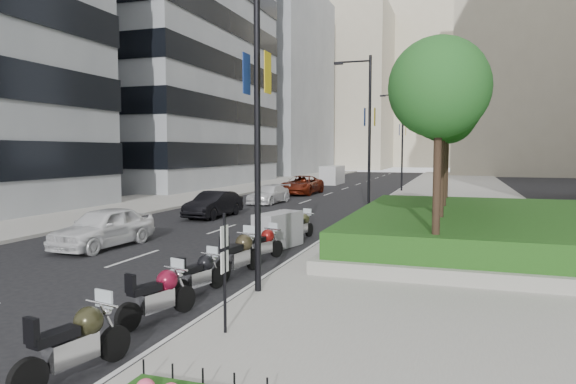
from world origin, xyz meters
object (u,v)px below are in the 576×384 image
at_px(lamp_post_0, 251,95).
at_px(motorcycle_6, 302,226).
at_px(car_c, 269,194).
at_px(car_d, 302,185).
at_px(lamp_post_2, 401,136).
at_px(motorcycle_1, 159,295).
at_px(parking_sign, 225,267).
at_px(motorcycle_3, 240,254).
at_px(motorcycle_0, 77,342).
at_px(car_b, 214,204).
at_px(lamp_post_1, 367,127).
at_px(car_a, 103,227).
at_px(motorcycle_2, 200,274).
at_px(delivery_van, 332,176).
at_px(motorcycle_5, 278,230).
at_px(motorcycle_4, 264,244).

bearing_deg(lamp_post_0, motorcycle_6, 98.43).
height_order(car_c, car_d, car_d).
height_order(lamp_post_2, motorcycle_1, lamp_post_2).
xyz_separation_m(parking_sign, motorcycle_3, (-1.84, 4.89, -0.81)).
bearing_deg(motorcycle_0, car_b, 31.84).
relative_size(lamp_post_1, car_a, 1.99).
xyz_separation_m(motorcycle_1, motorcycle_2, (-0.15, 2.15, -0.05)).
distance_m(motorcycle_1, car_d, 33.22).
relative_size(motorcycle_6, car_d, 0.37).
bearing_deg(motorcycle_3, motorcycle_0, -170.62).
xyz_separation_m(lamp_post_2, car_c, (-7.75, -13.00, -4.42)).
bearing_deg(motorcycle_1, delivery_van, 24.84).
relative_size(parking_sign, motorcycle_3, 1.03).
xyz_separation_m(motorcycle_3, motorcycle_5, (-0.36, 4.45, 0.03)).
distance_m(parking_sign, motorcycle_4, 7.38).
xyz_separation_m(lamp_post_2, motorcycle_0, (-0.92, -40.28, -4.46)).
height_order(lamp_post_0, car_c, lamp_post_0).
distance_m(parking_sign, car_d, 34.21).
distance_m(motorcycle_2, motorcycle_4, 4.33).
xyz_separation_m(motorcycle_2, motorcycle_5, (-0.19, 6.61, 0.15)).
distance_m(car_a, delivery_van, 39.61).
relative_size(car_b, car_d, 0.76).
bearing_deg(motorcycle_4, motorcycle_5, 25.34).
relative_size(car_c, delivery_van, 0.91).
relative_size(car_d, delivery_van, 1.17).
height_order(motorcycle_6, delivery_van, delivery_van).
height_order(lamp_post_0, lamp_post_1, same).
bearing_deg(car_a, motorcycle_3, -16.44).
bearing_deg(lamp_post_1, motorcycle_1, -93.52).
xyz_separation_m(parking_sign, car_c, (-8.41, 25.00, -0.81)).
bearing_deg(parking_sign, motorcycle_1, 162.49).
bearing_deg(lamp_post_0, motorcycle_1, -116.32).
bearing_deg(motorcycle_1, lamp_post_0, -10.34).
bearing_deg(lamp_post_0, motorcycle_3, 122.06).
distance_m(motorcycle_6, delivery_van, 36.16).
height_order(motorcycle_0, car_a, car_a).
xyz_separation_m(motorcycle_6, car_d, (-6.51, 21.60, 0.23)).
height_order(parking_sign, motorcycle_0, parking_sign).
distance_m(lamp_post_2, car_a, 31.92).
xyz_separation_m(motorcycle_6, car_c, (-6.48, 13.45, 0.08)).
bearing_deg(motorcycle_6, delivery_van, 21.48).
distance_m(motorcycle_2, motorcycle_5, 6.61).
bearing_deg(motorcycle_5, motorcycle_6, 7.13).
bearing_deg(motorcycle_1, car_b, 38.72).
xyz_separation_m(motorcycle_1, motorcycle_4, (-0.06, 6.48, -0.02)).
distance_m(motorcycle_2, motorcycle_3, 2.16).
distance_m(lamp_post_0, car_a, 10.06).
xyz_separation_m(motorcycle_0, car_a, (-7.05, 9.67, 0.17)).
relative_size(motorcycle_2, car_d, 0.35).
relative_size(parking_sign, car_a, 0.55).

